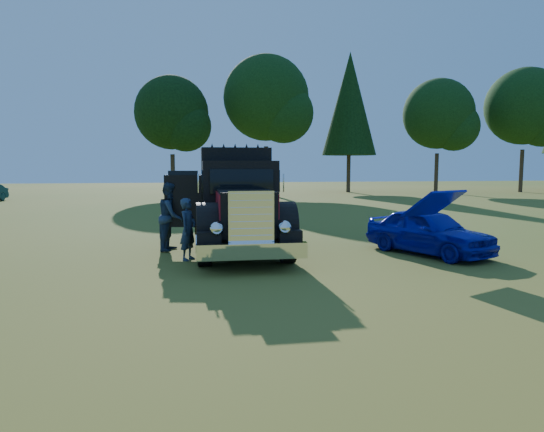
{
  "coord_description": "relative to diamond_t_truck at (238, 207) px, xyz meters",
  "views": [
    {
      "loc": [
        -2.41,
        -12.07,
        2.47
      ],
      "look_at": [
        -0.3,
        0.7,
        1.12
      ],
      "focal_mm": 32.0,
      "sensor_mm": 36.0,
      "label": 1
    }
  ],
  "objects": [
    {
      "name": "diamond_t_truck",
      "position": [
        0.0,
        0.0,
        0.0
      ],
      "size": [
        3.36,
        7.16,
        3.0
      ],
      "color": "black",
      "rests_on": "ground"
    },
    {
      "name": "spectator_far",
      "position": [
        -1.92,
        0.29,
        -0.28
      ],
      "size": [
        0.99,
        1.14,
        2.0
      ],
      "primitive_type": "imported",
      "rotation": [
        0.0,
        0.0,
        1.31
      ],
      "color": "#1D1E44",
      "rests_on": "ground"
    },
    {
      "name": "treeline",
      "position": [
        1.17,
        24.79,
        6.38
      ],
      "size": [
        72.1,
        23.52,
        13.84
      ],
      "color": "#2D2116",
      "rests_on": "ground"
    },
    {
      "name": "spectator_near",
      "position": [
        -1.43,
        -1.28,
        -0.47
      ],
      "size": [
        0.62,
        0.7,
        1.63
      ],
      "primitive_type": "imported",
      "rotation": [
        0.0,
        0.0,
        1.1
      ],
      "color": "#202B4B",
      "rests_on": "ground"
    },
    {
      "name": "hotrod_coupe",
      "position": [
        5.19,
        -1.51,
        -0.64
      ],
      "size": [
        2.93,
        4.25,
        1.89
      ],
      "color": "#0822B9",
      "rests_on": "ground"
    },
    {
      "name": "ground",
      "position": [
        1.1,
        -1.94,
        -1.28
      ],
      "size": [
        120.0,
        120.0,
        0.0
      ],
      "primitive_type": "plane",
      "color": "#395819",
      "rests_on": "ground"
    }
  ]
}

